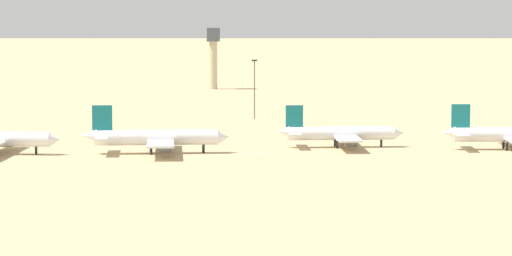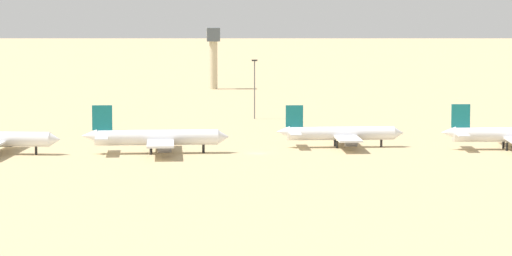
{
  "view_description": "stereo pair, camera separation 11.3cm",
  "coord_description": "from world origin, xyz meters",
  "px_view_note": "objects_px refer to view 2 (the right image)",
  "views": [
    {
      "loc": [
        -22.7,
        -316.69,
        41.61
      ],
      "look_at": [
        -0.22,
        2.95,
        6.0
      ],
      "focal_mm": 90.97,
      "sensor_mm": 36.0,
      "label": 1
    },
    {
      "loc": [
        -22.59,
        -316.7,
        41.61
      ],
      "look_at": [
        -0.22,
        2.95,
        6.0
      ],
      "focal_mm": 90.97,
      "sensor_mm": 36.0,
      "label": 2
    }
  ],
  "objects_px": {
    "light_pole_west": "(255,85)",
    "parked_jet_teal_4": "(509,135)",
    "parked_jet_teal_3": "(340,133)",
    "control_tower": "(213,52)",
    "parked_jet_teal_2": "(155,138)"
  },
  "relations": [
    {
      "from": "light_pole_west",
      "to": "parked_jet_teal_4",
      "type": "bearing_deg",
      "value": -53.37
    },
    {
      "from": "parked_jet_teal_3",
      "to": "parked_jet_teal_4",
      "type": "relative_size",
      "value": 0.94
    },
    {
      "from": "control_tower",
      "to": "light_pole_west",
      "type": "xyz_separation_m",
      "value": [
        8.44,
        -116.21,
        -4.28
      ]
    },
    {
      "from": "parked_jet_teal_2",
      "to": "parked_jet_teal_3",
      "type": "relative_size",
      "value": 1.11
    },
    {
      "from": "parked_jet_teal_4",
      "to": "light_pole_west",
      "type": "distance_m",
      "value": 99.29
    },
    {
      "from": "parked_jet_teal_4",
      "to": "light_pole_west",
      "type": "relative_size",
      "value": 1.9
    },
    {
      "from": "parked_jet_teal_3",
      "to": "light_pole_west",
      "type": "distance_m",
      "value": 74.17
    },
    {
      "from": "parked_jet_teal_2",
      "to": "control_tower",
      "type": "bearing_deg",
      "value": 83.47
    },
    {
      "from": "parked_jet_teal_3",
      "to": "control_tower",
      "type": "height_order",
      "value": "control_tower"
    },
    {
      "from": "parked_jet_teal_2",
      "to": "parked_jet_teal_4",
      "type": "relative_size",
      "value": 1.04
    },
    {
      "from": "parked_jet_teal_2",
      "to": "control_tower",
      "type": "xyz_separation_m",
      "value": [
        21.74,
        197.04,
        10.79
      ]
    },
    {
      "from": "control_tower",
      "to": "light_pole_west",
      "type": "relative_size",
      "value": 1.32
    },
    {
      "from": "control_tower",
      "to": "parked_jet_teal_4",
      "type": "bearing_deg",
      "value": -70.96
    },
    {
      "from": "parked_jet_teal_2",
      "to": "parked_jet_teal_4",
      "type": "xyz_separation_m",
      "value": [
        89.28,
        1.32,
        -0.17
      ]
    },
    {
      "from": "parked_jet_teal_4",
      "to": "control_tower",
      "type": "distance_m",
      "value": 207.33
    }
  ]
}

